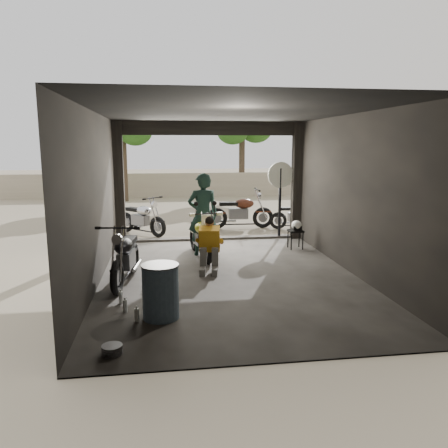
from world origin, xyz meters
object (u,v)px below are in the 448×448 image
object	(u,v)px
outside_bike_a	(141,215)
mechanic	(209,246)
outside_bike_c	(297,213)
oil_drum	(161,292)
helmet	(297,225)
left_bike	(125,253)
rider	(203,215)
main_bike	(201,233)
sign_post	(280,188)
outside_bike_b	(240,209)
stool	(295,233)

from	to	relation	value
outside_bike_a	mechanic	size ratio (longest dim) A/B	1.52
outside_bike_c	mechanic	size ratio (longest dim) A/B	1.36
mechanic	oil_drum	world-z (taller)	mechanic
outside_bike_a	helmet	size ratio (longest dim) A/B	6.19
left_bike	mechanic	bearing A→B (deg)	23.38
mechanic	helmet	xyz separation A→B (m)	(2.38, 1.73, 0.06)
outside_bike_a	left_bike	bearing A→B (deg)	-136.23
left_bike	outside_bike_c	size ratio (longest dim) A/B	1.17
outside_bike_a	rider	size ratio (longest dim) A/B	0.86
main_bike	sign_post	bearing A→B (deg)	28.11
outside_bike_a	mechanic	distance (m)	4.40
outside_bike_b	rider	world-z (taller)	rider
rider	outside_bike_c	bearing A→B (deg)	-139.74
main_bike	sign_post	size ratio (longest dim) A/B	0.80
outside_bike_a	oil_drum	distance (m)	6.47
mechanic	sign_post	size ratio (longest dim) A/B	0.52
oil_drum	outside_bike_b	bearing A→B (deg)	70.60
main_bike	sign_post	xyz separation A→B (m)	(2.36, 1.75, 0.85)
left_bike	oil_drum	world-z (taller)	left_bike
helmet	stool	bearing A→B (deg)	163.94
main_bike	sign_post	distance (m)	3.06
helmet	main_bike	bearing A→B (deg)	170.83
outside_bike_b	sign_post	xyz separation A→B (m)	(0.82, -1.64, 0.80)
left_bike	sign_post	size ratio (longest dim) A/B	0.82
outside_bike_c	stool	distance (m)	2.74
stool	sign_post	distance (m)	1.64
outside_bike_b	helmet	bearing A→B (deg)	-161.09
sign_post	outside_bike_b	bearing A→B (deg)	116.77
outside_bike_a	outside_bike_c	size ratio (longest dim) A/B	1.12
main_bike	left_bike	size ratio (longest dim) A/B	0.98
left_bike	oil_drum	xyz separation A→B (m)	(0.66, -1.87, -0.17)
rider	stool	bearing A→B (deg)	-174.54
outside_bike_b	rider	bearing A→B (deg)	157.25
left_bike	outside_bike_a	world-z (taller)	left_bike
rider	helmet	world-z (taller)	rider
outside_bike_a	rider	world-z (taller)	rider
outside_bike_a	helmet	xyz separation A→B (m)	(3.92, -2.40, 0.05)
outside_bike_b	mechanic	size ratio (longest dim) A/B	1.67
left_bike	sign_post	xyz separation A→B (m)	(3.94, 3.47, 0.83)
outside_bike_c	rider	size ratio (longest dim) A/B	0.77
outside_bike_a	oil_drum	xyz separation A→B (m)	(0.56, -6.45, -0.15)
outside_bike_b	sign_post	size ratio (longest dim) A/B	0.86
main_bike	outside_bike_a	size ratio (longest dim) A/B	1.02
outside_bike_b	sign_post	bearing A→B (deg)	-151.61
rider	left_bike	bearing A→B (deg)	47.08
main_bike	mechanic	bearing A→B (deg)	-95.54
left_bike	helmet	xyz separation A→B (m)	(4.02, 2.18, 0.02)
outside_bike_c	oil_drum	distance (m)	7.87
outside_bike_b	sign_post	distance (m)	2.00
outside_bike_a	stool	xyz separation A→B (m)	(3.90, -2.40, -0.15)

